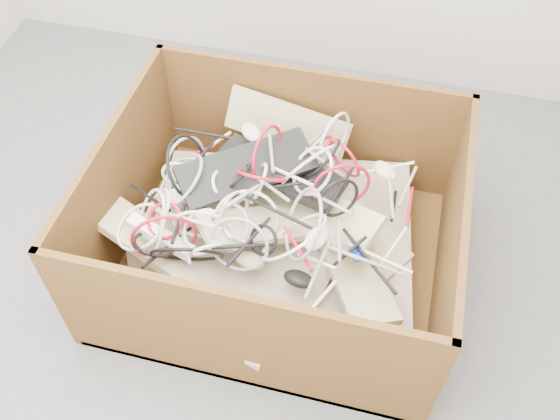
% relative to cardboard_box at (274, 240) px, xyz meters
% --- Properties ---
extents(ground, '(3.00, 3.00, 0.00)m').
position_rel_cardboard_box_xyz_m(ground, '(-0.26, -0.24, -0.14)').
color(ground, '#515154').
rests_on(ground, ground).
extents(room_shell, '(3.04, 3.04, 2.50)m').
position_rel_cardboard_box_xyz_m(room_shell, '(-0.26, -0.24, 1.11)').
color(room_shell, beige).
rests_on(room_shell, ground).
extents(cardboard_box, '(1.23, 1.02, 0.57)m').
position_rel_cardboard_box_xyz_m(cardboard_box, '(0.00, 0.00, 0.00)').
color(cardboard_box, '#442611').
rests_on(cardboard_box, ground).
extents(keyboard_pile, '(1.16, 0.99, 0.35)m').
position_rel_cardboard_box_xyz_m(keyboard_pile, '(-0.00, 0.03, 0.14)').
color(keyboard_pile, tan).
rests_on(keyboard_pile, cardboard_box).
extents(mice_scatter, '(0.76, 0.60, 0.21)m').
position_rel_cardboard_box_xyz_m(mice_scatter, '(0.04, -0.00, 0.21)').
color(mice_scatter, beige).
rests_on(mice_scatter, keyboard_pile).
extents(power_strip_left, '(0.28, 0.26, 0.13)m').
position_rel_cardboard_box_xyz_m(power_strip_left, '(-0.26, 0.03, 0.22)').
color(power_strip_left, white).
rests_on(power_strip_left, keyboard_pile).
extents(power_strip_right, '(0.26, 0.11, 0.08)m').
position_rel_cardboard_box_xyz_m(power_strip_right, '(-0.34, -0.22, 0.19)').
color(power_strip_right, white).
rests_on(power_strip_right, keyboard_pile).
extents(vga_plug, '(0.06, 0.06, 0.03)m').
position_rel_cardboard_box_xyz_m(vga_plug, '(0.32, -0.14, 0.20)').
color(vga_plug, '#0C21BF').
rests_on(vga_plug, keyboard_pile).
extents(cable_tangle, '(1.04, 0.83, 0.42)m').
position_rel_cardboard_box_xyz_m(cable_tangle, '(-0.10, -0.03, 0.25)').
color(cable_tangle, '#B80D22').
rests_on(cable_tangle, keyboard_pile).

